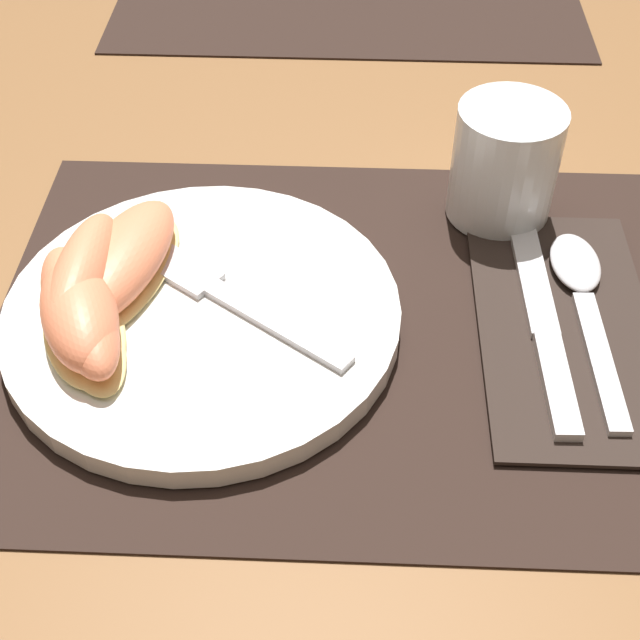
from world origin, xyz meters
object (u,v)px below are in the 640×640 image
object	(u,v)px
plate	(203,315)
fork	(220,292)
knife	(542,319)
juice_glass	(504,169)
citrus_wedge_1	(85,281)
spoon	(581,287)
citrus_wedge_2	(80,316)
citrus_wedge_3	(80,313)
citrus_wedge_0	(121,264)

from	to	relation	value
plate	fork	xyz separation A→B (m)	(0.01, 0.01, 0.01)
knife	juice_glass	bearing A→B (deg)	98.28
juice_glass	citrus_wedge_1	distance (m)	0.30
spoon	citrus_wedge_2	size ratio (longest dim) A/B	1.57
spoon	citrus_wedge_3	xyz separation A→B (m)	(-0.32, -0.06, 0.02)
fork	citrus_wedge_0	size ratio (longest dim) A/B	1.13
knife	citrus_wedge_0	world-z (taller)	citrus_wedge_0
juice_glass	citrus_wedge_1	world-z (taller)	juice_glass
knife	fork	bearing A→B (deg)	179.00
spoon	citrus_wedge_1	size ratio (longest dim) A/B	1.42
citrus_wedge_0	citrus_wedge_2	distance (m)	0.05
plate	citrus_wedge_1	world-z (taller)	citrus_wedge_1
plate	spoon	bearing A→B (deg)	8.63
citrus_wedge_1	citrus_wedge_2	distance (m)	0.03
spoon	citrus_wedge_1	xyz separation A→B (m)	(-0.32, -0.04, 0.03)
citrus_wedge_1	juice_glass	bearing A→B (deg)	24.50
citrus_wedge_0	citrus_wedge_3	bearing A→B (deg)	-108.40
fork	citrus_wedge_0	world-z (taller)	citrus_wedge_0
plate	fork	size ratio (longest dim) A/B	1.63
citrus_wedge_0	citrus_wedge_2	xyz separation A→B (m)	(-0.01, -0.05, 0.00)
knife	citrus_wedge_2	bearing A→B (deg)	-172.89
citrus_wedge_0	citrus_wedge_3	xyz separation A→B (m)	(-0.02, -0.05, 0.00)
juice_glass	citrus_wedge_0	world-z (taller)	juice_glass
juice_glass	citrus_wedge_2	bearing A→B (deg)	-150.31
fork	spoon	bearing A→B (deg)	6.31
spoon	citrus_wedge_2	world-z (taller)	citrus_wedge_2
plate	citrus_wedge_3	distance (m)	0.08
plate	fork	distance (m)	0.02
plate	citrus_wedge_2	xyz separation A→B (m)	(-0.07, -0.03, 0.03)
plate	citrus_wedge_1	size ratio (longest dim) A/B	2.07
citrus_wedge_2	citrus_wedge_1	bearing A→B (deg)	97.12
plate	citrus_wedge_0	world-z (taller)	citrus_wedge_0
plate	citrus_wedge_1	bearing A→B (deg)	179.03
juice_glass	citrus_wedge_2	xyz separation A→B (m)	(-0.27, -0.16, -0.01)
citrus_wedge_0	citrus_wedge_1	distance (m)	0.03
citrus_wedge_0	knife	bearing A→B (deg)	-3.23
juice_glass	citrus_wedge_3	distance (m)	0.31
juice_glass	knife	size ratio (longest dim) A/B	0.42
plate	citrus_wedge_0	xyz separation A→B (m)	(-0.05, 0.02, 0.02)
citrus_wedge_1	fork	bearing A→B (deg)	7.01
knife	citrus_wedge_1	distance (m)	0.30
plate	knife	world-z (taller)	plate
juice_glass	citrus_wedge_1	xyz separation A→B (m)	(-0.28, -0.13, -0.00)
plate	knife	xyz separation A→B (m)	(0.22, 0.01, -0.00)
citrus_wedge_0	citrus_wedge_2	bearing A→B (deg)	-105.67
fork	plate	bearing A→B (deg)	-133.21
juice_glass	fork	bearing A→B (deg)	-149.04
knife	citrus_wedge_2	size ratio (longest dim) A/B	1.83
knife	citrus_wedge_0	xyz separation A→B (m)	(-0.28, 0.02, 0.02)
fork	citrus_wedge_3	size ratio (longest dim) A/B	1.20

